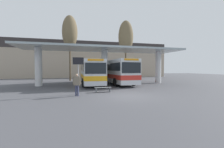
{
  "coord_description": "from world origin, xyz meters",
  "views": [
    {
      "loc": [
        -4.27,
        -11.26,
        2.21
      ],
      "look_at": [
        0.0,
        5.11,
        1.6
      ],
      "focal_mm": 24.0,
      "sensor_mm": 36.0,
      "label": 1
    }
  ],
  "objects_px": {
    "waiting_bench_near_pillar": "(103,89)",
    "transit_bus_left_bay": "(91,71)",
    "info_sign_platform": "(78,68)",
    "poplar_tree_behind_left": "(126,37)",
    "pedestrian_waiting": "(77,82)",
    "poplar_tree_behind_right": "(70,33)",
    "transit_bus_center_bay": "(116,71)"
  },
  "relations": [
    {
      "from": "info_sign_platform",
      "to": "poplar_tree_behind_left",
      "type": "xyz_separation_m",
      "value": [
        9.15,
        13.51,
        5.8
      ]
    },
    {
      "from": "waiting_bench_near_pillar",
      "to": "info_sign_platform",
      "type": "xyz_separation_m",
      "value": [
        -2.27,
        -0.66,
        1.91
      ]
    },
    {
      "from": "info_sign_platform",
      "to": "poplar_tree_behind_left",
      "type": "relative_size",
      "value": 0.28
    },
    {
      "from": "waiting_bench_near_pillar",
      "to": "poplar_tree_behind_right",
      "type": "relative_size",
      "value": 0.13
    },
    {
      "from": "poplar_tree_behind_left",
      "to": "poplar_tree_behind_right",
      "type": "relative_size",
      "value": 0.95
    },
    {
      "from": "waiting_bench_near_pillar",
      "to": "poplar_tree_behind_left",
      "type": "height_order",
      "value": "poplar_tree_behind_left"
    },
    {
      "from": "info_sign_platform",
      "to": "transit_bus_center_bay",
      "type": "bearing_deg",
      "value": 54.89
    },
    {
      "from": "transit_bus_left_bay",
      "to": "waiting_bench_near_pillar",
      "type": "height_order",
      "value": "transit_bus_left_bay"
    },
    {
      "from": "poplar_tree_behind_right",
      "to": "poplar_tree_behind_left",
      "type": "bearing_deg",
      "value": -8.76
    },
    {
      "from": "transit_bus_left_bay",
      "to": "poplar_tree_behind_left",
      "type": "bearing_deg",
      "value": -141.45
    },
    {
      "from": "pedestrian_waiting",
      "to": "poplar_tree_behind_right",
      "type": "xyz_separation_m",
      "value": [
        -0.78,
        15.77,
        7.58
      ]
    },
    {
      "from": "transit_bus_left_bay",
      "to": "poplar_tree_behind_right",
      "type": "relative_size",
      "value": 0.93
    },
    {
      "from": "transit_bus_center_bay",
      "to": "pedestrian_waiting",
      "type": "xyz_separation_m",
      "value": [
        -5.86,
        -8.84,
        -0.78
      ]
    },
    {
      "from": "info_sign_platform",
      "to": "poplar_tree_behind_right",
      "type": "xyz_separation_m",
      "value": [
        -0.92,
        15.06,
        6.43
      ]
    },
    {
      "from": "transit_bus_left_bay",
      "to": "info_sign_platform",
      "type": "relative_size",
      "value": 3.44
    },
    {
      "from": "info_sign_platform",
      "to": "pedestrian_waiting",
      "type": "distance_m",
      "value": 1.35
    },
    {
      "from": "transit_bus_left_bay",
      "to": "transit_bus_center_bay",
      "type": "distance_m",
      "value": 3.73
    },
    {
      "from": "transit_bus_center_bay",
      "to": "info_sign_platform",
      "type": "relative_size",
      "value": 3.5
    },
    {
      "from": "transit_bus_left_bay",
      "to": "waiting_bench_near_pillar",
      "type": "distance_m",
      "value": 7.52
    },
    {
      "from": "transit_bus_left_bay",
      "to": "waiting_bench_near_pillar",
      "type": "xyz_separation_m",
      "value": [
        0.27,
        -7.37,
        -1.49
      ]
    },
    {
      "from": "pedestrian_waiting",
      "to": "waiting_bench_near_pillar",
      "type": "bearing_deg",
      "value": 41.4
    },
    {
      "from": "info_sign_platform",
      "to": "pedestrian_waiting",
      "type": "xyz_separation_m",
      "value": [
        -0.13,
        -0.7,
        -1.15
      ]
    },
    {
      "from": "transit_bus_left_bay",
      "to": "pedestrian_waiting",
      "type": "distance_m",
      "value": 9.02
    },
    {
      "from": "pedestrian_waiting",
      "to": "poplar_tree_behind_right",
      "type": "distance_m",
      "value": 17.51
    },
    {
      "from": "pedestrian_waiting",
      "to": "poplar_tree_behind_right",
      "type": "relative_size",
      "value": 0.15
    },
    {
      "from": "waiting_bench_near_pillar",
      "to": "info_sign_platform",
      "type": "bearing_deg",
      "value": -163.65
    },
    {
      "from": "waiting_bench_near_pillar",
      "to": "transit_bus_left_bay",
      "type": "bearing_deg",
      "value": 92.09
    },
    {
      "from": "poplar_tree_behind_right",
      "to": "info_sign_platform",
      "type": "bearing_deg",
      "value": -86.51
    },
    {
      "from": "transit_bus_center_bay",
      "to": "poplar_tree_behind_left",
      "type": "height_order",
      "value": "poplar_tree_behind_left"
    },
    {
      "from": "transit_bus_center_bay",
      "to": "waiting_bench_near_pillar",
      "type": "distance_m",
      "value": 8.38
    },
    {
      "from": "transit_bus_left_bay",
      "to": "info_sign_platform",
      "type": "bearing_deg",
      "value": 77.15
    },
    {
      "from": "poplar_tree_behind_left",
      "to": "poplar_tree_behind_right",
      "type": "xyz_separation_m",
      "value": [
        -10.07,
        1.55,
        0.63
      ]
    }
  ]
}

